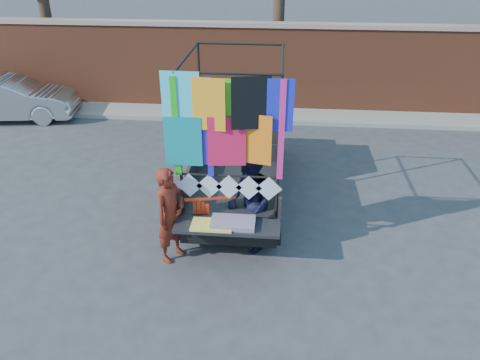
# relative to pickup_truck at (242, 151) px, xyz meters

# --- Properties ---
(ground) EXTENTS (90.00, 90.00, 0.00)m
(ground) POSITION_rel_pickup_truck_xyz_m (-0.40, -2.03, -0.80)
(ground) COLOR #38383A
(ground) RESTS_ON ground
(brick_wall) EXTENTS (30.00, 0.45, 2.61)m
(brick_wall) POSITION_rel_pickup_truck_xyz_m (-0.40, 4.97, 0.52)
(brick_wall) COLOR brown
(brick_wall) RESTS_ON ground
(curb) EXTENTS (30.00, 1.20, 0.12)m
(curb) POSITION_rel_pickup_truck_xyz_m (-0.40, 4.27, -0.74)
(curb) COLOR gray
(curb) RESTS_ON ground
(pickup_truck) EXTENTS (2.00, 5.03, 3.17)m
(pickup_truck) POSITION_rel_pickup_truck_xyz_m (0.00, 0.00, 0.00)
(pickup_truck) COLOR black
(pickup_truck) RESTS_ON ground
(sedan) EXTENTS (3.97, 1.85, 1.26)m
(sedan) POSITION_rel_pickup_truck_xyz_m (-7.12, 3.44, -0.17)
(sedan) COLOR #B9BCC1
(sedan) RESTS_ON ground
(woman) EXTENTS (0.65, 0.73, 1.68)m
(woman) POSITION_rel_pickup_truck_xyz_m (-0.94, -2.68, 0.04)
(woman) COLOR maroon
(woman) RESTS_ON ground
(man) EXTENTS (0.99, 1.09, 1.82)m
(man) POSITION_rel_pickup_truck_xyz_m (0.33, -2.28, 0.11)
(man) COLOR black
(man) RESTS_ON ground
(streamer_bundle) EXTENTS (0.84, 0.21, 0.59)m
(streamer_bundle) POSITION_rel_pickup_truck_xyz_m (-0.40, -2.49, 0.10)
(streamer_bundle) COLOR red
(streamer_bundle) RESTS_ON ground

